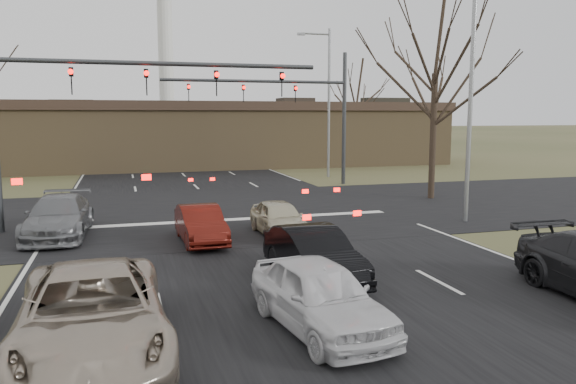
{
  "coord_description": "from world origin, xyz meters",
  "views": [
    {
      "loc": [
        -4.18,
        -9.25,
        4.28
      ],
      "look_at": [
        0.52,
        6.55,
        2.0
      ],
      "focal_mm": 35.0,
      "sensor_mm": 36.0,
      "label": 1
    }
  ],
  "objects_px": {
    "streetlight_right_far": "(326,95)",
    "building": "(198,134)",
    "car_white_sedan": "(320,295)",
    "car_grey_ahead": "(59,217)",
    "car_red_ahead": "(201,224)",
    "mast_arm_near": "(89,93)",
    "car_silver_ahead": "(279,218)",
    "car_black_hatch": "(314,254)",
    "mast_arm_far": "(300,102)",
    "car_silver_suv": "(92,314)",
    "streetlight_right_near": "(467,81)"
  },
  "relations": [
    {
      "from": "streetlight_right_far",
      "to": "building",
      "type": "bearing_deg",
      "value": 123.65
    },
    {
      "from": "building",
      "to": "car_white_sedan",
      "type": "relative_size",
      "value": 10.19
    },
    {
      "from": "car_grey_ahead",
      "to": "car_red_ahead",
      "type": "distance_m",
      "value": 5.22
    },
    {
      "from": "mast_arm_near",
      "to": "car_grey_ahead",
      "type": "bearing_deg",
      "value": -130.95
    },
    {
      "from": "car_grey_ahead",
      "to": "car_silver_ahead",
      "type": "relative_size",
      "value": 1.35
    },
    {
      "from": "car_black_hatch",
      "to": "car_red_ahead",
      "type": "xyz_separation_m",
      "value": [
        -2.22,
        5.18,
        -0.07
      ]
    },
    {
      "from": "building",
      "to": "car_black_hatch",
      "type": "bearing_deg",
      "value": -92.54
    },
    {
      "from": "building",
      "to": "mast_arm_far",
      "type": "xyz_separation_m",
      "value": [
        4.18,
        -15.0,
        2.35
      ]
    },
    {
      "from": "mast_arm_far",
      "to": "car_red_ahead",
      "type": "distance_m",
      "value": 16.38
    },
    {
      "from": "mast_arm_far",
      "to": "car_red_ahead",
      "type": "xyz_separation_m",
      "value": [
        -7.9,
        -13.66,
        -4.4
      ]
    },
    {
      "from": "car_white_sedan",
      "to": "car_grey_ahead",
      "type": "distance_m",
      "value": 12.27
    },
    {
      "from": "mast_arm_far",
      "to": "car_silver_suv",
      "type": "distance_m",
      "value": 25.04
    },
    {
      "from": "building",
      "to": "streetlight_right_far",
      "type": "height_order",
      "value": "streetlight_right_far"
    },
    {
      "from": "mast_arm_far",
      "to": "car_red_ahead",
      "type": "relative_size",
      "value": 2.95
    },
    {
      "from": "mast_arm_far",
      "to": "car_white_sedan",
      "type": "distance_m",
      "value": 23.49
    },
    {
      "from": "car_silver_suv",
      "to": "car_red_ahead",
      "type": "relative_size",
      "value": 1.48
    },
    {
      "from": "car_silver_ahead",
      "to": "car_grey_ahead",
      "type": "bearing_deg",
      "value": 163.56
    },
    {
      "from": "car_silver_suv",
      "to": "car_grey_ahead",
      "type": "bearing_deg",
      "value": 96.88
    },
    {
      "from": "streetlight_right_near",
      "to": "car_silver_ahead",
      "type": "bearing_deg",
      "value": -177.45
    },
    {
      "from": "car_silver_suv",
      "to": "car_red_ahead",
      "type": "distance_m",
      "value": 8.98
    },
    {
      "from": "car_grey_ahead",
      "to": "car_red_ahead",
      "type": "bearing_deg",
      "value": -23.08
    },
    {
      "from": "streetlight_right_near",
      "to": "car_red_ahead",
      "type": "relative_size",
      "value": 2.66
    },
    {
      "from": "car_red_ahead",
      "to": "car_silver_ahead",
      "type": "relative_size",
      "value": 1.02
    },
    {
      "from": "car_black_hatch",
      "to": "mast_arm_near",
      "type": "bearing_deg",
      "value": 119.21
    },
    {
      "from": "building",
      "to": "car_silver_ahead",
      "type": "relative_size",
      "value": 11.54
    },
    {
      "from": "car_silver_suv",
      "to": "car_white_sedan",
      "type": "bearing_deg",
      "value": -1.64
    },
    {
      "from": "building",
      "to": "car_red_ahead",
      "type": "bearing_deg",
      "value": -97.4
    },
    {
      "from": "streetlight_right_near",
      "to": "mast_arm_near",
      "type": "bearing_deg",
      "value": 167.95
    },
    {
      "from": "car_red_ahead",
      "to": "car_black_hatch",
      "type": "bearing_deg",
      "value": -68.62
    },
    {
      "from": "building",
      "to": "car_black_hatch",
      "type": "distance_m",
      "value": 33.93
    },
    {
      "from": "car_white_sedan",
      "to": "mast_arm_near",
      "type": "bearing_deg",
      "value": 103.68
    },
    {
      "from": "streetlight_right_near",
      "to": "car_red_ahead",
      "type": "distance_m",
      "value": 11.67
    },
    {
      "from": "mast_arm_near",
      "to": "streetlight_right_far",
      "type": "xyz_separation_m",
      "value": [
        14.55,
        14.0,
        0.51
      ]
    },
    {
      "from": "mast_arm_far",
      "to": "streetlight_right_near",
      "type": "xyz_separation_m",
      "value": [
        2.64,
        -13.0,
        0.57
      ]
    },
    {
      "from": "building",
      "to": "mast_arm_far",
      "type": "relative_size",
      "value": 3.81
    },
    {
      "from": "car_white_sedan",
      "to": "car_red_ahead",
      "type": "distance_m",
      "value": 8.53
    },
    {
      "from": "building",
      "to": "streetlight_right_far",
      "type": "distance_m",
      "value": 13.53
    },
    {
      "from": "streetlight_right_far",
      "to": "mast_arm_far",
      "type": "bearing_deg",
      "value": -128.11
    },
    {
      "from": "mast_arm_far",
      "to": "car_black_hatch",
      "type": "height_order",
      "value": "mast_arm_far"
    },
    {
      "from": "streetlight_right_far",
      "to": "car_white_sedan",
      "type": "distance_m",
      "value": 28.32
    },
    {
      "from": "streetlight_right_near",
      "to": "car_white_sedan",
      "type": "bearing_deg",
      "value": -135.67
    },
    {
      "from": "streetlight_right_near",
      "to": "car_white_sedan",
      "type": "relative_size",
      "value": 2.4
    },
    {
      "from": "mast_arm_far",
      "to": "car_grey_ahead",
      "type": "xyz_separation_m",
      "value": [
        -12.58,
        -11.34,
        -4.3
      ]
    },
    {
      "from": "building",
      "to": "mast_arm_near",
      "type": "xyz_separation_m",
      "value": [
        -7.23,
        -25.0,
        2.41
      ]
    },
    {
      "from": "streetlight_right_near",
      "to": "mast_arm_far",
      "type": "bearing_deg",
      "value": 101.47
    },
    {
      "from": "car_white_sedan",
      "to": "car_grey_ahead",
      "type": "bearing_deg",
      "value": 111.03
    },
    {
      "from": "streetlight_right_near",
      "to": "car_silver_suv",
      "type": "xyz_separation_m",
      "value": [
        -13.62,
        -9.1,
        -4.81
      ]
    },
    {
      "from": "streetlight_right_far",
      "to": "car_silver_ahead",
      "type": "bearing_deg",
      "value": -115.32
    },
    {
      "from": "building",
      "to": "mast_arm_near",
      "type": "height_order",
      "value": "mast_arm_near"
    },
    {
      "from": "mast_arm_near",
      "to": "car_silver_ahead",
      "type": "distance_m",
      "value": 8.44
    }
  ]
}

